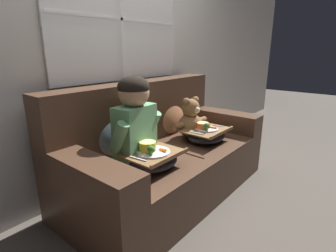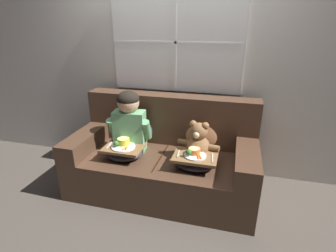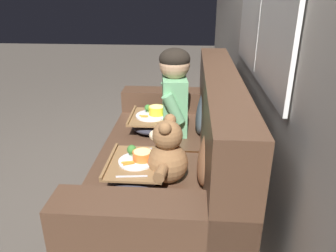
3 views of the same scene
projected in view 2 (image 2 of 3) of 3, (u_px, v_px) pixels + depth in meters
name	position (u px, v px, depth m)	size (l,w,h in m)	color
ground_plane	(163.00, 189.00, 2.89)	(14.00, 14.00, 0.00)	#4C443D
wall_back_with_window	(176.00, 61.00, 2.94)	(8.00, 0.08, 2.60)	beige
couch	(164.00, 158.00, 2.84)	(1.91, 0.93, 0.98)	#4C3323
throw_pillow_behind_child	(138.00, 125.00, 3.00)	(0.40, 0.19, 0.42)	slate
throw_pillow_behind_teddy	(202.00, 132.00, 2.82)	(0.38, 0.18, 0.39)	#B2754C
child_figure	(129.00, 119.00, 2.72)	(0.48, 0.24, 0.65)	#66A370
teddy_bear	(198.00, 143.00, 2.61)	(0.43, 0.30, 0.40)	brown
lap_tray_child	(124.00, 151.00, 2.67)	(0.40, 0.33, 0.19)	#2D2D38
lap_tray_teddy	(195.00, 161.00, 2.49)	(0.42, 0.34, 0.20)	#2D2D38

